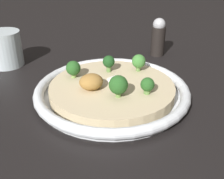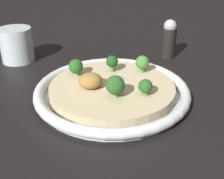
{
  "view_description": "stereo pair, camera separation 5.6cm",
  "coord_description": "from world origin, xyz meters",
  "px_view_note": "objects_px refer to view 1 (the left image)",
  "views": [
    {
      "loc": [
        -0.2,
        -0.46,
        0.28
      ],
      "look_at": [
        0.0,
        0.0,
        0.02
      ],
      "focal_mm": 45.0,
      "sensor_mm": 36.0,
      "label": 1
    },
    {
      "loc": [
        -0.15,
        -0.48,
        0.28
      ],
      "look_at": [
        0.0,
        0.0,
        0.02
      ],
      "focal_mm": 45.0,
      "sensor_mm": 36.0,
      "label": 2
    }
  ],
  "objects_px": {
    "broccoli_front_left": "(118,85)",
    "drinking_glass": "(5,49)",
    "broccoli_back_right": "(139,62)",
    "broccoli_back_left": "(73,68)",
    "broccoli_back": "(109,62)",
    "risotto_bowl": "(112,91)",
    "broccoli_front": "(147,85)",
    "pepper_shaker": "(158,37)"
  },
  "relations": [
    {
      "from": "drinking_glass",
      "to": "pepper_shaker",
      "type": "relative_size",
      "value": 0.85
    },
    {
      "from": "risotto_bowl",
      "to": "broccoli_front_left",
      "type": "distance_m",
      "value": 0.06
    },
    {
      "from": "broccoli_back_left",
      "to": "broccoli_front",
      "type": "xyz_separation_m",
      "value": [
        0.1,
        -0.12,
        -0.0
      ]
    },
    {
      "from": "broccoli_back_left",
      "to": "drinking_glass",
      "type": "distance_m",
      "value": 0.23
    },
    {
      "from": "risotto_bowl",
      "to": "pepper_shaker",
      "type": "bearing_deg",
      "value": 38.12
    },
    {
      "from": "risotto_bowl",
      "to": "broccoli_back",
      "type": "xyz_separation_m",
      "value": [
        0.02,
        0.06,
        0.04
      ]
    },
    {
      "from": "broccoli_front",
      "to": "drinking_glass",
      "type": "bearing_deg",
      "value": 124.54
    },
    {
      "from": "drinking_glass",
      "to": "pepper_shaker",
      "type": "bearing_deg",
      "value": -13.84
    },
    {
      "from": "broccoli_front_left",
      "to": "drinking_glass",
      "type": "distance_m",
      "value": 0.35
    },
    {
      "from": "broccoli_back_right",
      "to": "broccoli_back",
      "type": "relative_size",
      "value": 1.02
    },
    {
      "from": "pepper_shaker",
      "to": "broccoli_front_left",
      "type": "bearing_deg",
      "value": -135.74
    },
    {
      "from": "broccoli_front_left",
      "to": "drinking_glass",
      "type": "xyz_separation_m",
      "value": [
        -0.17,
        0.31,
        -0.01
      ]
    },
    {
      "from": "broccoli_front_left",
      "to": "broccoli_back_right",
      "type": "relative_size",
      "value": 1.12
    },
    {
      "from": "risotto_bowl",
      "to": "drinking_glass",
      "type": "distance_m",
      "value": 0.32
    },
    {
      "from": "broccoli_front",
      "to": "broccoli_back_left",
      "type": "bearing_deg",
      "value": 130.39
    },
    {
      "from": "broccoli_back_left",
      "to": "drinking_glass",
      "type": "relative_size",
      "value": 0.42
    },
    {
      "from": "broccoli_back_right",
      "to": "broccoli_back",
      "type": "height_order",
      "value": "same"
    },
    {
      "from": "risotto_bowl",
      "to": "broccoli_front_left",
      "type": "xyz_separation_m",
      "value": [
        -0.01,
        -0.05,
        0.04
      ]
    },
    {
      "from": "pepper_shaker",
      "to": "broccoli_back",
      "type": "bearing_deg",
      "value": -151.17
    },
    {
      "from": "drinking_glass",
      "to": "pepper_shaker",
      "type": "height_order",
      "value": "pepper_shaker"
    },
    {
      "from": "drinking_glass",
      "to": "pepper_shaker",
      "type": "distance_m",
      "value": 0.4
    },
    {
      "from": "broccoli_back_right",
      "to": "broccoli_front",
      "type": "bearing_deg",
      "value": -109.84
    },
    {
      "from": "risotto_bowl",
      "to": "pepper_shaker",
      "type": "height_order",
      "value": "pepper_shaker"
    },
    {
      "from": "broccoli_front",
      "to": "broccoli_back_right",
      "type": "bearing_deg",
      "value": 70.16
    },
    {
      "from": "broccoli_back_left",
      "to": "pepper_shaker",
      "type": "relative_size",
      "value": 0.36
    },
    {
      "from": "broccoli_back_left",
      "to": "broccoli_back_right",
      "type": "bearing_deg",
      "value": -10.38
    },
    {
      "from": "broccoli_back_left",
      "to": "broccoli_back_right",
      "type": "height_order",
      "value": "broccoli_back_right"
    },
    {
      "from": "broccoli_back_left",
      "to": "broccoli_front",
      "type": "height_order",
      "value": "broccoli_back_left"
    },
    {
      "from": "risotto_bowl",
      "to": "broccoli_back_right",
      "type": "height_order",
      "value": "broccoli_back_right"
    },
    {
      "from": "broccoli_back_right",
      "to": "broccoli_back",
      "type": "bearing_deg",
      "value": 159.82
    },
    {
      "from": "broccoli_back_right",
      "to": "broccoli_front",
      "type": "relative_size",
      "value": 1.18
    },
    {
      "from": "broccoli_back",
      "to": "pepper_shaker",
      "type": "height_order",
      "value": "pepper_shaker"
    },
    {
      "from": "drinking_glass",
      "to": "broccoli_front_left",
      "type": "bearing_deg",
      "value": -61.87
    },
    {
      "from": "broccoli_back_left",
      "to": "broccoli_back_right",
      "type": "xyz_separation_m",
      "value": [
        0.14,
        -0.03,
        0.0
      ]
    },
    {
      "from": "broccoli_front_left",
      "to": "broccoli_back_right",
      "type": "distance_m",
      "value": 0.13
    },
    {
      "from": "broccoli_back_right",
      "to": "broccoli_back_left",
      "type": "bearing_deg",
      "value": 169.62
    },
    {
      "from": "drinking_glass",
      "to": "pepper_shaker",
      "type": "xyz_separation_m",
      "value": [
        0.39,
        -0.1,
        0.01
      ]
    },
    {
      "from": "broccoli_front_left",
      "to": "pepper_shaker",
      "type": "distance_m",
      "value": 0.31
    },
    {
      "from": "broccoli_back_right",
      "to": "drinking_glass",
      "type": "relative_size",
      "value": 0.43
    },
    {
      "from": "broccoli_front_left",
      "to": "pepper_shaker",
      "type": "relative_size",
      "value": 0.41
    },
    {
      "from": "broccoli_back_left",
      "to": "broccoli_back",
      "type": "xyz_separation_m",
      "value": [
        0.08,
        -0.0,
        0.0
      ]
    },
    {
      "from": "broccoli_back_right",
      "to": "drinking_glass",
      "type": "distance_m",
      "value": 0.34
    }
  ]
}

